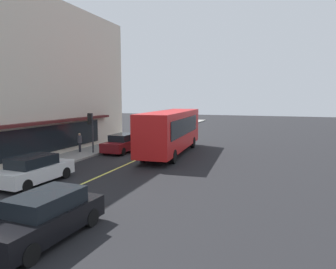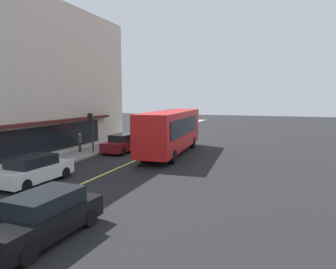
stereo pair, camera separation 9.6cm
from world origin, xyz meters
name	(u,v)px [view 1 (the left image)]	position (x,y,z in m)	size (l,w,h in m)	color
ground	(138,159)	(0.00, 0.00, 0.00)	(120.00, 120.00, 0.00)	black
sidewalk	(80,154)	(0.00, 5.10, 0.07)	(80.00, 2.71, 0.15)	gray
lane_centre_stripe	(138,159)	(0.00, 0.00, 0.00)	(36.00, 0.16, 0.01)	#D8D14C
bus	(171,130)	(2.98, -1.60, 1.99)	(11.27, 3.23, 3.50)	red
traffic_light	(91,123)	(0.68, 4.48, 2.53)	(0.30, 0.52, 3.20)	#2D2D33
car_black	(45,217)	(-12.89, -2.70, 0.74)	(4.37, 2.00, 1.52)	black
car_white	(35,170)	(-7.74, 2.48, 0.74)	(4.36, 1.98, 1.52)	white
car_maroon	(122,143)	(2.46, 2.59, 0.74)	(4.31, 1.88, 1.52)	maroon
pedestrian_near_storefront	(80,141)	(0.52, 5.48, 1.08)	(0.34, 0.34, 1.57)	black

